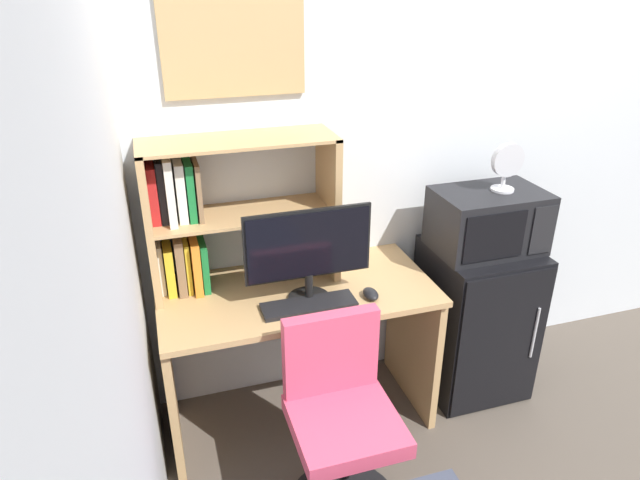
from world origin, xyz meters
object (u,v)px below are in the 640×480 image
at_px(microwave, 488,221).
at_px(computer_mouse, 371,294).
at_px(hutch_bookshelf, 211,214).
at_px(keyboard, 309,305).
at_px(mini_fridge, 475,318).
at_px(wall_corkboard, 233,29).
at_px(desk_chair, 341,432).
at_px(desk_fan, 507,165).
at_px(monitor, 309,250).

bearing_deg(microwave, computer_mouse, -165.97).
distance_m(hutch_bookshelf, computer_mouse, 0.79).
bearing_deg(microwave, keyboard, -170.37).
relative_size(keyboard, computer_mouse, 3.97).
relative_size(mini_fridge, wall_corkboard, 1.37).
xyz_separation_m(keyboard, microwave, (0.96, 0.16, 0.21)).
height_order(desk_chair, wall_corkboard, wall_corkboard).
bearing_deg(desk_fan, desk_chair, -151.50).
bearing_deg(wall_corkboard, computer_mouse, -44.85).
bearing_deg(monitor, computer_mouse, -14.00).
height_order(mini_fridge, desk_fan, desk_fan).
height_order(hutch_bookshelf, mini_fridge, hutch_bookshelf).
distance_m(monitor, desk_fan, 1.03).
xyz_separation_m(computer_mouse, desk_chair, (-0.27, -0.38, -0.38)).
bearing_deg(desk_chair, mini_fridge, 30.05).
relative_size(keyboard, microwave, 0.79).
bearing_deg(desk_fan, keyboard, -171.21).
relative_size(monitor, computer_mouse, 5.37).
relative_size(mini_fridge, desk_fan, 3.50).
distance_m(hutch_bookshelf, monitor, 0.47).
xyz_separation_m(mini_fridge, microwave, (0.00, 0.00, 0.56)).
bearing_deg(wall_corkboard, desk_chair, -76.78).
height_order(mini_fridge, microwave, microwave).
bearing_deg(keyboard, hutch_bookshelf, 136.16).
xyz_separation_m(desk_fan, desk_chair, (-1.00, -0.54, -0.85)).
bearing_deg(monitor, wall_corkboard, 116.70).
distance_m(monitor, computer_mouse, 0.36).
height_order(hutch_bookshelf, computer_mouse, hutch_bookshelf).
height_order(keyboard, desk_chair, desk_chair).
bearing_deg(keyboard, wall_corkboard, 111.64).
distance_m(keyboard, desk_chair, 0.53).
relative_size(mini_fridge, desk_chair, 0.94).
bearing_deg(wall_corkboard, mini_fridge, -14.66).
bearing_deg(wall_corkboard, microwave, -14.52).
height_order(keyboard, desk_fan, desk_fan).
height_order(keyboard, computer_mouse, computer_mouse).
xyz_separation_m(computer_mouse, mini_fridge, (0.67, 0.17, -0.37)).
bearing_deg(hutch_bookshelf, computer_mouse, -28.27).
distance_m(keyboard, wall_corkboard, 1.20).
bearing_deg(computer_mouse, wall_corkboard, 135.15).
relative_size(monitor, desk_chair, 0.64).
xyz_separation_m(keyboard, desk_fan, (1.01, 0.16, 0.48)).
height_order(computer_mouse, mini_fridge, mini_fridge).
bearing_deg(hutch_bookshelf, desk_chair, -63.12).
bearing_deg(desk_chair, computer_mouse, 54.77).
bearing_deg(hutch_bookshelf, keyboard, -43.84).
bearing_deg(hutch_bookshelf, microwave, -7.50).
relative_size(keyboard, mini_fridge, 0.50).
height_order(hutch_bookshelf, keyboard, hutch_bookshelf).
bearing_deg(keyboard, desk_fan, 8.79).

